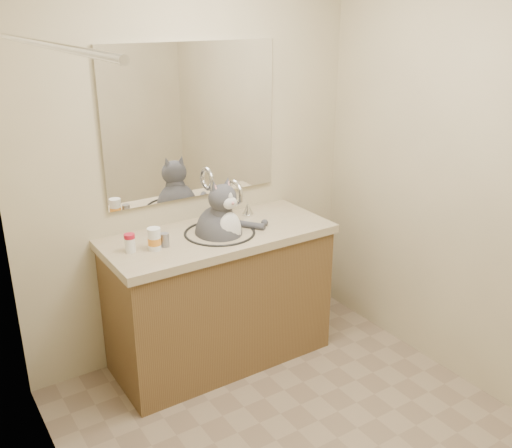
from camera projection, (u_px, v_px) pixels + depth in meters
The scene contains 8 objects.
room at pixel (327, 226), 2.44m from camera, with size 2.22×2.52×2.42m.
vanity at pixel (220, 294), 3.46m from camera, with size 1.34×0.59×1.12m.
mirror at pixel (193, 122), 3.32m from camera, with size 1.10×0.02×0.90m, color white.
shower_curtain at pixel (80, 318), 2.04m from camera, with size 0.02×1.30×1.93m.
cat at pixel (220, 231), 3.29m from camera, with size 0.43×0.34×0.54m.
pill_bottle_redcap at pixel (130, 243), 3.03m from camera, with size 0.06×0.06×0.10m.
pill_bottle_orange at pixel (154, 239), 3.06m from camera, with size 0.09×0.09×0.12m.
grey_canister at pixel (165, 240), 3.11m from camera, with size 0.05×0.05×0.08m.
Camera 1 is at (-1.49, -1.74, 2.07)m, focal length 40.00 mm.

